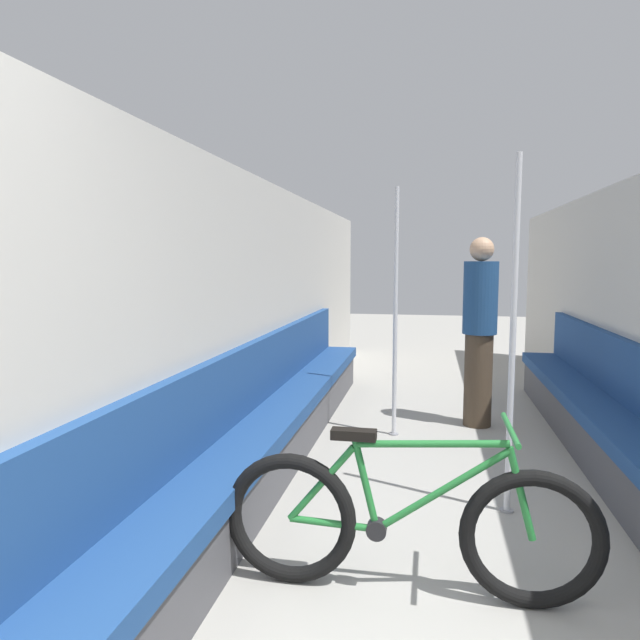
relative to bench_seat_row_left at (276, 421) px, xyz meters
The scene contains 7 objects.
wall_left 0.79m from the bench_seat_row_left, 155.21° to the left, with size 0.10×10.14×2.10m, color beige.
bench_seat_row_left is the anchor object (origin of this frame).
bench_seat_row_right 2.37m from the bench_seat_row_left, ahead, with size 0.41×5.55×0.90m.
bicycle 1.83m from the bench_seat_row_left, 56.54° to the right, with size 1.66×0.46×0.79m.
grab_pole_near 1.35m from the bench_seat_row_left, 44.81° to the left, with size 0.08×0.08×2.08m.
grab_pole_far 1.81m from the bench_seat_row_left, 19.94° to the right, with size 0.08×0.08×2.08m.
passenger_standing 2.04m from the bench_seat_row_left, 38.77° to the left, with size 0.30×0.30×1.68m.
Camera 1 is at (-0.09, -0.59, 1.48)m, focal length 32.00 mm.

